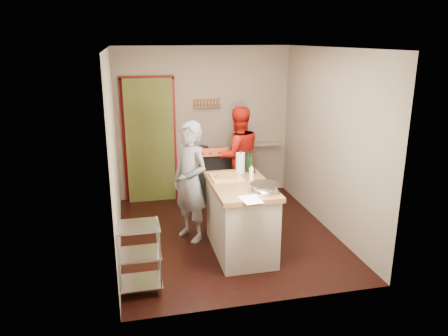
{
  "coord_description": "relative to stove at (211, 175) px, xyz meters",
  "views": [
    {
      "loc": [
        -1.32,
        -5.61,
        2.72
      ],
      "look_at": [
        -0.05,
        0.0,
        1.0
      ],
      "focal_mm": 35.0,
      "sensor_mm": 36.0,
      "label": 1
    }
  ],
  "objects": [
    {
      "name": "floor",
      "position": [
        -0.05,
        -1.42,
        -0.45
      ],
      "size": [
        3.5,
        3.5,
        0.0
      ],
      "primitive_type": "plane",
      "color": "black",
      "rests_on": "ground"
    },
    {
      "name": "back_wall",
      "position": [
        -0.69,
        0.36,
        0.68
      ],
      "size": [
        3.0,
        0.44,
        2.6
      ],
      "color": "gray",
      "rests_on": "ground"
    },
    {
      "name": "left_wall",
      "position": [
        -1.55,
        -1.42,
        0.85
      ],
      "size": [
        0.04,
        3.5,
        2.6
      ],
      "primitive_type": "cube",
      "color": "gray",
      "rests_on": "ground"
    },
    {
      "name": "right_wall",
      "position": [
        1.45,
        -1.42,
        0.85
      ],
      "size": [
        0.04,
        3.5,
        2.6
      ],
      "primitive_type": "cube",
      "color": "gray",
      "rests_on": "ground"
    },
    {
      "name": "ceiling",
      "position": [
        -0.05,
        -1.42,
        2.16
      ],
      "size": [
        3.0,
        3.5,
        0.02
      ],
      "primitive_type": "cube",
      "color": "white",
      "rests_on": "back_wall"
    },
    {
      "name": "stove",
      "position": [
        0.0,
        0.0,
        0.0
      ],
      "size": [
        0.6,
        0.63,
        1.0
      ],
      "color": "black",
      "rests_on": "ground"
    },
    {
      "name": "wire_shelving",
      "position": [
        -1.33,
        -2.62,
        -0.01
      ],
      "size": [
        0.48,
        0.4,
        0.8
      ],
      "color": "silver",
      "rests_on": "ground"
    },
    {
      "name": "island",
      "position": [
        0.01,
        -1.97,
        0.05
      ],
      "size": [
        0.74,
        1.37,
        1.26
      ],
      "color": "#B9B19D",
      "rests_on": "ground"
    },
    {
      "name": "person_stripe",
      "position": [
        -0.57,
        -1.43,
        0.38
      ],
      "size": [
        0.66,
        0.73,
        1.67
      ],
      "primitive_type": "imported",
      "rotation": [
        0.0,
        0.0,
        -1.02
      ],
      "color": "#B6B6BB",
      "rests_on": "ground"
    },
    {
      "name": "person_red",
      "position": [
        0.42,
        -0.22,
        0.38
      ],
      "size": [
        0.87,
        0.71,
        1.65
      ],
      "primitive_type": "imported",
      "rotation": [
        0.0,
        0.0,
        3.25
      ],
      "color": "red",
      "rests_on": "ground"
    }
  ]
}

